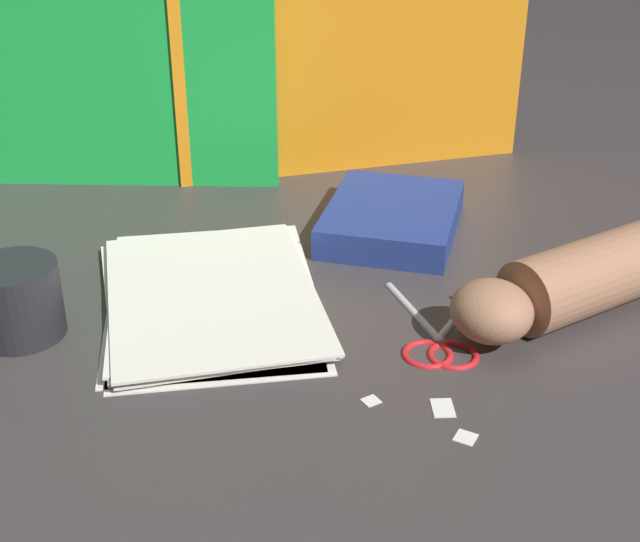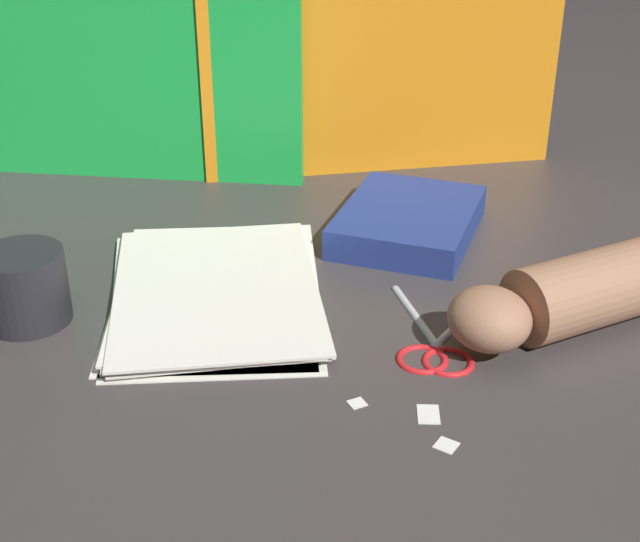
{
  "view_description": "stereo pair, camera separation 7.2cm",
  "coord_description": "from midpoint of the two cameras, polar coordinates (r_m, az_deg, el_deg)",
  "views": [
    {
      "loc": [
        -0.06,
        -0.78,
        0.48
      ],
      "look_at": [
        0.06,
        0.0,
        0.06
      ],
      "focal_mm": 50.0,
      "sensor_mm": 36.0,
      "label": 1
    },
    {
      "loc": [
        0.01,
        -0.79,
        0.48
      ],
      "look_at": [
        0.06,
        0.0,
        0.06
      ],
      "focal_mm": 50.0,
      "sensor_mm": 36.0,
      "label": 2
    }
  ],
  "objects": [
    {
      "name": "scissors",
      "position": [
        0.9,
        5.39,
        -4.22
      ],
      "size": [
        0.13,
        0.18,
        0.01
      ],
      "color": "silver",
      "rests_on": "ground_plane"
    },
    {
      "name": "paper_scrap_mid",
      "position": [
        0.77,
        6.66,
        -10.59
      ],
      "size": [
        0.02,
        0.02,
        0.0
      ],
      "color": "white",
      "rests_on": "ground_plane"
    },
    {
      "name": "backdrop_panel_left",
      "position": [
        1.26,
        -17.58,
        14.79
      ],
      "size": [
        0.54,
        0.12,
        0.44
      ],
      "color": "green",
      "rests_on": "ground_plane"
    },
    {
      "name": "mug",
      "position": [
        0.95,
        -20.89,
        -1.81
      ],
      "size": [
        0.09,
        0.09,
        0.08
      ],
      "color": "#232328",
      "rests_on": "ground_plane"
    },
    {
      "name": "ground_plane",
      "position": [
        0.92,
        -6.13,
        -3.77
      ],
      "size": [
        6.0,
        6.0,
        0.0
      ],
      "primitive_type": "plane",
      "color": "#3D3838"
    },
    {
      "name": "paper_scrap_far",
      "position": [
        0.8,
        5.33,
        -8.77
      ],
      "size": [
        0.02,
        0.03,
        0.0
      ],
      "color": "white",
      "rests_on": "ground_plane"
    },
    {
      "name": "book_closed",
      "position": [
        1.11,
        2.81,
        3.35
      ],
      "size": [
        0.22,
        0.25,
        0.04
      ],
      "color": "navy",
      "rests_on": "ground_plane"
    },
    {
      "name": "backdrop_panel_center",
      "position": [
        1.27,
        0.58,
        14.45
      ],
      "size": [
        0.51,
        0.08,
        0.37
      ],
      "color": "orange",
      "rests_on": "ground_plane"
    },
    {
      "name": "paper_scrap_near",
      "position": [
        0.81,
        0.73,
        -8.36
      ],
      "size": [
        0.02,
        0.02,
        0.0
      ],
      "color": "white",
      "rests_on": "ground_plane"
    },
    {
      "name": "hand_forearm",
      "position": [
        0.94,
        13.61,
        -0.81
      ],
      "size": [
        0.29,
        0.19,
        0.08
      ],
      "color": "#A87556",
      "rests_on": "ground_plane"
    },
    {
      "name": "paper_stack",
      "position": [
        0.97,
        -9.09,
        -1.68
      ],
      "size": [
        0.24,
        0.33,
        0.02
      ],
      "color": "white",
      "rests_on": "ground_plane"
    }
  ]
}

